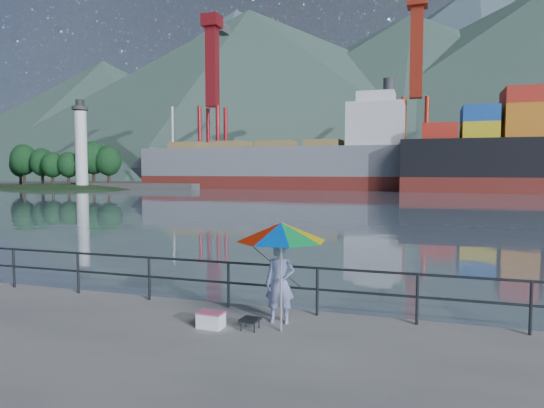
% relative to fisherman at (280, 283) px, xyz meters
% --- Properties ---
extents(harbor_water, '(500.00, 280.00, 0.00)m').
position_rel_fisherman_xyz_m(harbor_water, '(-4.40, 128.99, -0.80)').
color(harbor_water, slate).
rests_on(harbor_water, ground).
extents(far_dock, '(200.00, 40.00, 0.40)m').
position_rel_fisherman_xyz_m(far_dock, '(5.60, 91.99, -0.80)').
color(far_dock, '#514F4C').
rests_on(far_dock, ground).
extents(guardrail, '(22.00, 0.06, 1.03)m').
position_rel_fisherman_xyz_m(guardrail, '(-4.40, 0.69, -0.28)').
color(guardrail, '#2D3033').
rests_on(guardrail, ground).
extents(mountains, '(600.00, 332.80, 80.00)m').
position_rel_fisherman_xyz_m(mountains, '(34.42, 206.74, 34.75)').
color(mountains, '#385147').
rests_on(mountains, ground).
extents(lighthouse_islet, '(48.00, 26.40, 19.20)m').
position_rel_fisherman_xyz_m(lighthouse_islet, '(-59.37, 60.99, -0.54)').
color(lighthouse_islet, '#263F1E').
rests_on(lighthouse_islet, ground).
extents(fisherman, '(0.63, 0.46, 1.60)m').
position_rel_fisherman_xyz_m(fisherman, '(0.00, 0.00, 0.00)').
color(fisherman, '#313E91').
rests_on(fisherman, ground).
extents(beach_umbrella, '(2.14, 2.14, 2.07)m').
position_rel_fisherman_xyz_m(beach_umbrella, '(0.17, -0.50, 1.09)').
color(beach_umbrella, white).
rests_on(beach_umbrella, ground).
extents(folding_stool, '(0.37, 0.37, 0.22)m').
position_rel_fisherman_xyz_m(folding_stool, '(-0.41, -0.59, -0.68)').
color(folding_stool, black).
rests_on(folding_stool, ground).
extents(cooler_bag, '(0.50, 0.35, 0.28)m').
position_rel_fisherman_xyz_m(cooler_bag, '(-1.18, -0.70, -0.66)').
color(cooler_bag, white).
rests_on(cooler_bag, ground).
extents(fishing_rod, '(0.70, 1.67, 1.26)m').
position_rel_fisherman_xyz_m(fishing_rod, '(-0.42, 1.09, -0.80)').
color(fishing_rod, black).
rests_on(fishing_rod, ground).
extents(bulk_carrier, '(51.07, 8.84, 14.50)m').
position_rel_fisherman_xyz_m(bulk_carrier, '(-19.77, 73.14, 3.33)').
color(bulk_carrier, maroon).
rests_on(bulk_carrier, ground).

